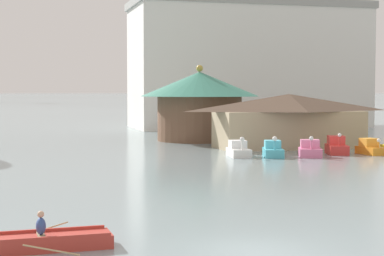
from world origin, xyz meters
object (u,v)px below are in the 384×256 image
Objects in this scene: rowboat_with_rower at (50,241)px; pedal_boat_white at (238,150)px; pedal_boat_pink at (310,150)px; green_roof_pavilion at (200,100)px; pedal_boat_cyan at (273,150)px; background_building_block at (249,65)px; pedal_boat_red at (337,147)px; pedal_boat_orange at (370,148)px; boathouse at (289,120)px.

pedal_boat_white reaches higher than rowboat_with_rower.
green_roof_pavilion is at bearing -147.96° from pedal_boat_pink.
rowboat_with_rower is 30.78m from pedal_boat_white.
pedal_boat_white is at bearing 56.95° from rowboat_with_rower.
pedal_boat_pink is at bearing 90.23° from pedal_boat_cyan.
rowboat_with_rower is 0.12× the size of background_building_block.
green_roof_pavilion is (-6.89, 16.57, 3.52)m from pedal_boat_red.
pedal_boat_pink is at bearing -77.86° from green_roof_pavilion.
pedal_boat_white reaches higher than pedal_boat_orange.
rowboat_with_rower is at bearing -19.42° from pedal_boat_cyan.
boathouse reaches higher than pedal_boat_white.
boathouse is at bearing -150.47° from pedal_boat_red.
boathouse is (1.55, 7.74, 2.00)m from pedal_boat_pink.
pedal_boat_white is 1.16× the size of pedal_boat_orange.
boathouse reaches higher than pedal_boat_orange.
green_roof_pavilion is at bearing -156.02° from pedal_boat_orange.
pedal_boat_orange is at bearing -61.61° from green_roof_pavilion.
boathouse is 0.43× the size of background_building_block.
background_building_block is (12.06, 39.05, 8.15)m from pedal_boat_cyan.
pedal_boat_white is at bearing -94.64° from pedal_boat_cyan.
pedal_boat_white is 9.33m from boathouse.
green_roof_pavilion is (-9.43, 17.45, 3.60)m from pedal_boat_orange.
boathouse reaches higher than rowboat_with_rower.
pedal_boat_orange is 0.08× the size of background_building_block.
pedal_boat_red is 0.25× the size of green_roof_pavilion.
green_roof_pavilion reaches higher than pedal_boat_red.
pedal_boat_pink is 0.19× the size of boathouse.
green_roof_pavilion is (-1.10, 17.24, 3.59)m from pedal_boat_cyan.
rowboat_with_rower is 1.49× the size of pedal_boat_pink.
pedal_boat_white is 1.01× the size of pedal_boat_red.
pedal_boat_orange is 8.46m from boathouse.
rowboat_with_rower is 71.83m from background_building_block.
boathouse is at bearing 137.58° from pedal_boat_white.
pedal_boat_pink is at bearing 47.35° from rowboat_with_rower.
pedal_boat_pink is at bearing -47.97° from pedal_boat_red.
boathouse is at bearing 52.86° from rowboat_with_rower.
rowboat_with_rower is 1.31× the size of pedal_boat_white.
background_building_block is at bearing 178.71° from pedal_boat_cyan.
pedal_boat_pink is at bearing 78.10° from pedal_boat_white.
pedal_boat_white is 16.76m from green_roof_pavilion.
pedal_boat_red is at bearing 135.54° from pedal_boat_pink.
rowboat_with_rower is 46.25m from green_roof_pavilion.
pedal_boat_red is at bearing -99.29° from background_building_block.
background_building_block reaches higher than pedal_boat_white.
pedal_boat_pink reaches higher than pedal_boat_white.
green_roof_pavilion is (1.40, 16.30, 3.60)m from pedal_boat_white.
pedal_boat_cyan is 1.21× the size of pedal_boat_pink.
pedal_boat_pink is 41.69m from background_building_block.
pedal_boat_cyan is at bearing -86.34° from green_roof_pavilion.
boathouse is (6.82, 6.03, 2.03)m from pedal_boat_white.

